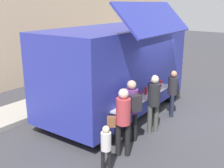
{
  "coord_description": "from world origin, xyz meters",
  "views": [
    {
      "loc": [
        -8.04,
        -3.48,
        3.74
      ],
      "look_at": [
        -1.46,
        1.54,
        1.3
      ],
      "focal_mm": 44.04,
      "sensor_mm": 36.0,
      "label": 1
    }
  ],
  "objects_px": {
    "food_truck_main": "(118,68)",
    "customer_rear_waiting": "(123,117)",
    "customer_extra_browsing": "(173,89)",
    "child_near_queue": "(106,145)",
    "customer_front_ordering": "(154,99)",
    "customer_mid_with_backpack": "(132,105)",
    "trash_bin": "(131,69)"
  },
  "relations": [
    {
      "from": "food_truck_main",
      "to": "customer_rear_waiting",
      "type": "distance_m",
      "value": 2.97
    },
    {
      "from": "customer_rear_waiting",
      "to": "customer_extra_browsing",
      "type": "xyz_separation_m",
      "value": [
        3.13,
        0.14,
        -0.1
      ]
    },
    {
      "from": "customer_extra_browsing",
      "to": "child_near_queue",
      "type": "bearing_deg",
      "value": 63.11
    },
    {
      "from": "customer_front_ordering",
      "to": "customer_mid_with_backpack",
      "type": "bearing_deg",
      "value": 104.24
    },
    {
      "from": "food_truck_main",
      "to": "trash_bin",
      "type": "height_order",
      "value": "food_truck_main"
    },
    {
      "from": "food_truck_main",
      "to": "trash_bin",
      "type": "relative_size",
      "value": 6.89
    },
    {
      "from": "customer_rear_waiting",
      "to": "customer_extra_browsing",
      "type": "relative_size",
      "value": 1.12
    },
    {
      "from": "trash_bin",
      "to": "child_near_queue",
      "type": "xyz_separation_m",
      "value": [
        -7.5,
        -4.27,
        0.26
      ]
    },
    {
      "from": "customer_mid_with_backpack",
      "to": "customer_rear_waiting",
      "type": "bearing_deg",
      "value": 138.91
    },
    {
      "from": "child_near_queue",
      "to": "customer_rear_waiting",
      "type": "bearing_deg",
      "value": -23.52
    },
    {
      "from": "food_truck_main",
      "to": "customer_mid_with_backpack",
      "type": "xyz_separation_m",
      "value": [
        -1.54,
        -1.62,
        -0.54
      ]
    },
    {
      "from": "trash_bin",
      "to": "customer_extra_browsing",
      "type": "bearing_deg",
      "value": -131.64
    },
    {
      "from": "customer_front_ordering",
      "to": "customer_mid_with_backpack",
      "type": "xyz_separation_m",
      "value": [
        -0.9,
        0.17,
        0.03
      ]
    },
    {
      "from": "customer_mid_with_backpack",
      "to": "customer_rear_waiting",
      "type": "distance_m",
      "value": 0.76
    },
    {
      "from": "customer_extra_browsing",
      "to": "child_near_queue",
      "type": "distance_m",
      "value": 3.96
    },
    {
      "from": "customer_rear_waiting",
      "to": "customer_extra_browsing",
      "type": "distance_m",
      "value": 3.13
    },
    {
      "from": "customer_mid_with_backpack",
      "to": "customer_front_ordering",
      "type": "bearing_deg",
      "value": -67.75
    },
    {
      "from": "food_truck_main",
      "to": "customer_front_ordering",
      "type": "relative_size",
      "value": 3.32
    },
    {
      "from": "trash_bin",
      "to": "customer_extra_browsing",
      "type": "xyz_separation_m",
      "value": [
        -3.56,
        -4.0,
        0.53
      ]
    },
    {
      "from": "customer_mid_with_backpack",
      "to": "trash_bin",
      "type": "bearing_deg",
      "value": -23.45
    },
    {
      "from": "food_truck_main",
      "to": "customer_mid_with_backpack",
      "type": "bearing_deg",
      "value": -136.13
    },
    {
      "from": "child_near_queue",
      "to": "trash_bin",
      "type": "bearing_deg",
      "value": -2.98
    },
    {
      "from": "child_near_queue",
      "to": "food_truck_main",
      "type": "bearing_deg",
      "value": -0.33
    },
    {
      "from": "food_truck_main",
      "to": "customer_front_ordering",
      "type": "distance_m",
      "value": 1.98
    },
    {
      "from": "food_truck_main",
      "to": "customer_extra_browsing",
      "type": "xyz_separation_m",
      "value": [
        0.86,
        -1.68,
        -0.68
      ]
    },
    {
      "from": "child_near_queue",
      "to": "customer_front_ordering",
      "type": "bearing_deg",
      "value": -28.76
    },
    {
      "from": "customer_rear_waiting",
      "to": "child_near_queue",
      "type": "xyz_separation_m",
      "value": [
        -0.82,
        -0.13,
        -0.37
      ]
    },
    {
      "from": "trash_bin",
      "to": "customer_extra_browsing",
      "type": "distance_m",
      "value": 5.38
    },
    {
      "from": "customer_extra_browsing",
      "to": "customer_rear_waiting",
      "type": "bearing_deg",
      "value": 61.73
    },
    {
      "from": "customer_extra_browsing",
      "to": "child_near_queue",
      "type": "relative_size",
      "value": 1.38
    },
    {
      "from": "customer_front_ordering",
      "to": "customer_mid_with_backpack",
      "type": "relative_size",
      "value": 1.0
    },
    {
      "from": "trash_bin",
      "to": "customer_extra_browsing",
      "type": "relative_size",
      "value": 0.53
    }
  ]
}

